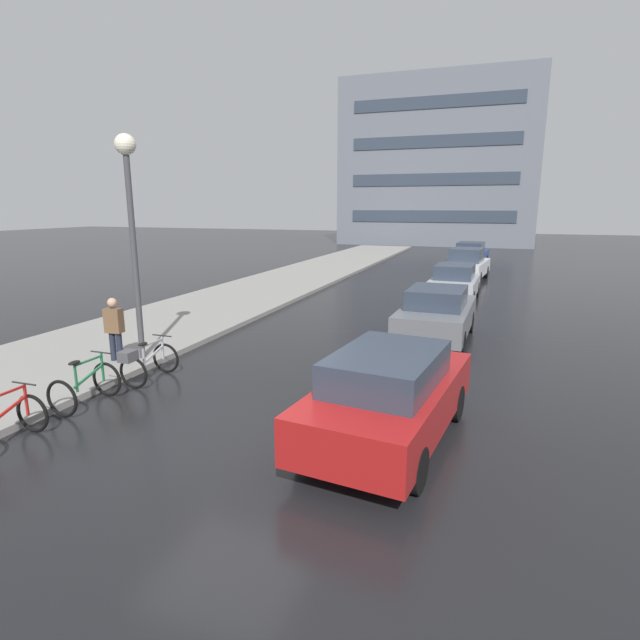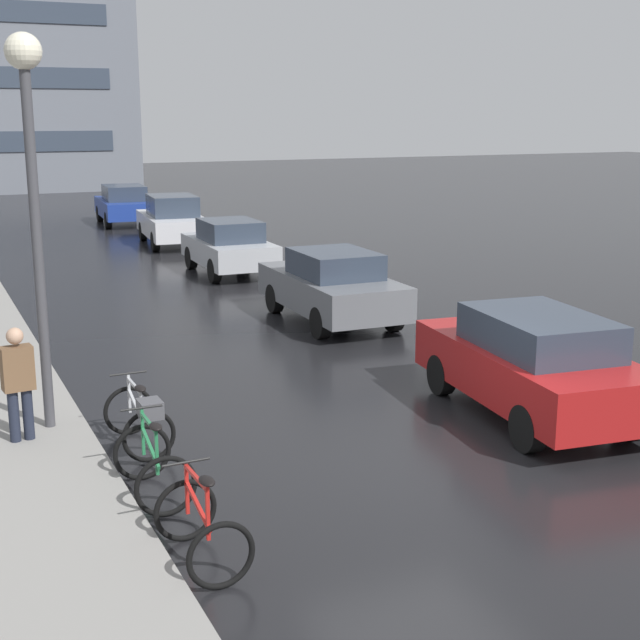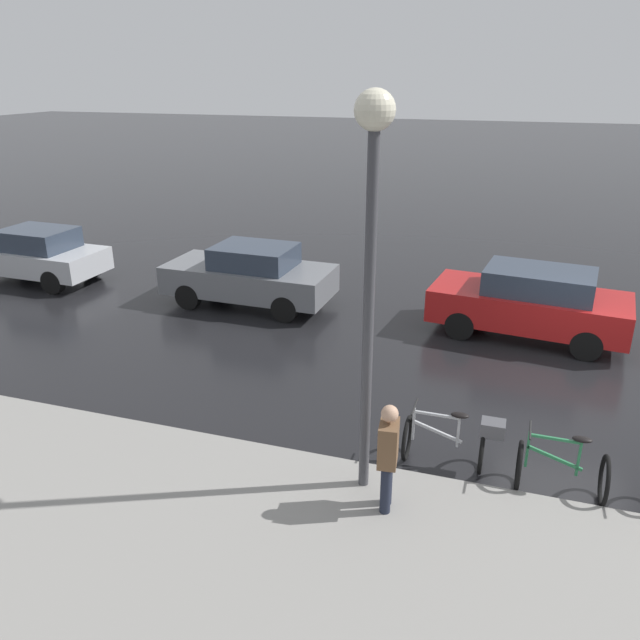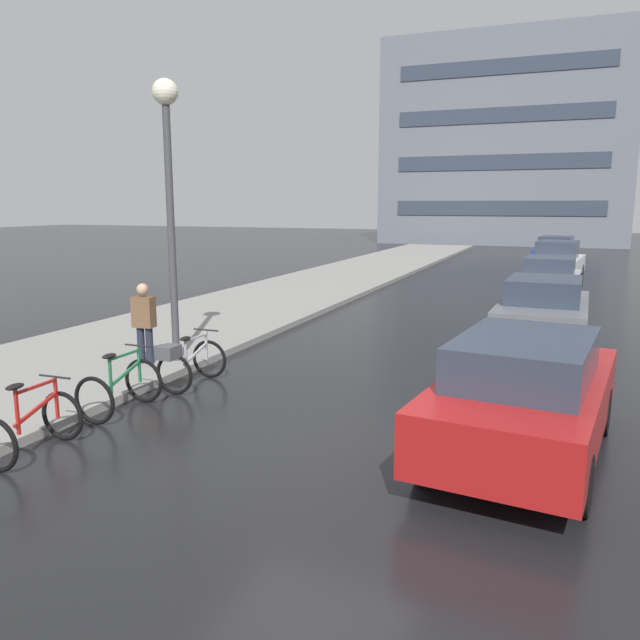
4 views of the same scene
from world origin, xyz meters
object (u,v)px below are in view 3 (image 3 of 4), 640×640
object	(u,v)px
car_grey	(250,275)
pedestrian	(388,456)
car_silver	(37,255)
car_red	(531,302)
bicycle_third	(455,439)
streetlamp	(371,223)
bicycle_second	(561,470)

from	to	relation	value
car_grey	pedestrian	xyz separation A→B (m)	(-6.94, -4.99, 0.16)
car_silver	car_red	bearing A→B (deg)	-89.65
bicycle_third	streetlamp	distance (m)	3.70
bicycle_second	car_grey	distance (m)	9.21
car_silver	pedestrian	world-z (taller)	pedestrian
car_red	bicycle_third	bearing A→B (deg)	170.06
bicycle_second	car_grey	bearing A→B (deg)	51.36
pedestrian	streetlamp	world-z (taller)	streetlamp
bicycle_third	car_grey	bearing A→B (deg)	45.99
car_red	car_grey	distance (m)	6.69
bicycle_second	bicycle_third	size ratio (longest dim) A/B	0.83
bicycle_second	car_silver	world-z (taller)	car_silver
car_red	car_silver	size ratio (longest dim) A/B	1.14
pedestrian	car_silver	bearing A→B (deg)	58.93
car_silver	pedestrian	distance (m)	13.35
bicycle_third	pedestrian	bearing A→B (deg)	152.69
car_silver	bicycle_second	bearing A→B (deg)	-112.67
bicycle_third	pedestrian	xyz separation A→B (m)	(-1.42, 0.73, 0.46)
car_red	car_grey	bearing A→B (deg)	90.25
car_grey	bicycle_second	bearing A→B (deg)	-128.64
car_silver	streetlamp	xyz separation A→B (m)	(-6.48, -11.03, 3.09)
car_red	pedestrian	distance (m)	7.18
pedestrian	car_red	bearing A→B (deg)	-13.74
car_red	car_silver	distance (m)	13.14
bicycle_second	streetlamp	xyz separation A→B (m)	(-0.78, 2.61, 3.45)
bicycle_second	streetlamp	world-z (taller)	streetlamp
bicycle_second	pedestrian	size ratio (longest dim) A/B	0.70
bicycle_second	pedestrian	bearing A→B (deg)	118.48
pedestrian	bicycle_third	bearing A→B (deg)	-27.31
car_red	car_grey	world-z (taller)	car_red
bicycle_third	pedestrian	distance (m)	1.66
bicycle_second	pedestrian	world-z (taller)	pedestrian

